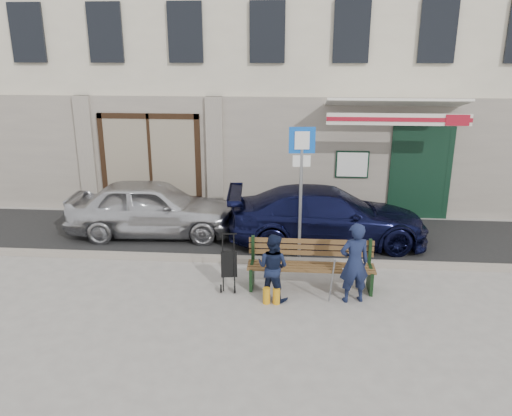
# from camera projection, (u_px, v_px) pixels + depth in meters

# --- Properties ---
(ground) EXTENTS (80.00, 80.00, 0.00)m
(ground) POSITION_uv_depth(u_px,v_px,m) (250.00, 295.00, 9.31)
(ground) COLOR #9E9991
(ground) RESTS_ON ground
(asphalt_lane) EXTENTS (60.00, 3.20, 0.01)m
(asphalt_lane) POSITION_uv_depth(u_px,v_px,m) (262.00, 236.00, 12.25)
(asphalt_lane) COLOR #282828
(asphalt_lane) RESTS_ON ground
(curb) EXTENTS (60.00, 0.18, 0.12)m
(curb) POSITION_uv_depth(u_px,v_px,m) (256.00, 260.00, 10.72)
(curb) COLOR #9E9384
(curb) RESTS_ON ground
(building) EXTENTS (20.00, 8.27, 10.00)m
(building) POSITION_uv_depth(u_px,v_px,m) (274.00, 30.00, 15.84)
(building) COLOR beige
(building) RESTS_ON ground
(car_silver) EXTENTS (4.15, 1.85, 1.39)m
(car_silver) POSITION_uv_depth(u_px,v_px,m) (152.00, 208.00, 12.18)
(car_silver) COLOR silver
(car_silver) RESTS_ON ground
(car_navy) EXTENTS (4.75, 2.23, 1.34)m
(car_navy) POSITION_uv_depth(u_px,v_px,m) (327.00, 216.00, 11.62)
(car_navy) COLOR black
(car_navy) RESTS_ON ground
(parking_sign) EXTENTS (0.54, 0.10, 2.89)m
(parking_sign) POSITION_uv_depth(u_px,v_px,m) (301.00, 172.00, 10.29)
(parking_sign) COLOR gray
(parking_sign) RESTS_ON ground
(bench) EXTENTS (2.40, 1.17, 0.98)m
(bench) POSITION_uv_depth(u_px,v_px,m) (308.00, 266.00, 9.45)
(bench) COLOR brown
(bench) RESTS_ON ground
(man) EXTENTS (0.62, 0.48, 1.50)m
(man) POSITION_uv_depth(u_px,v_px,m) (354.00, 263.00, 8.87)
(man) COLOR #161E3D
(man) RESTS_ON ground
(woman) EXTENTS (0.75, 0.69, 1.25)m
(woman) POSITION_uv_depth(u_px,v_px,m) (273.00, 267.00, 9.01)
(woman) COLOR #121A33
(woman) RESTS_ON ground
(stroller) EXTENTS (0.34, 0.46, 1.06)m
(stroller) POSITION_uv_depth(u_px,v_px,m) (229.00, 265.00, 9.46)
(stroller) COLOR black
(stroller) RESTS_ON ground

